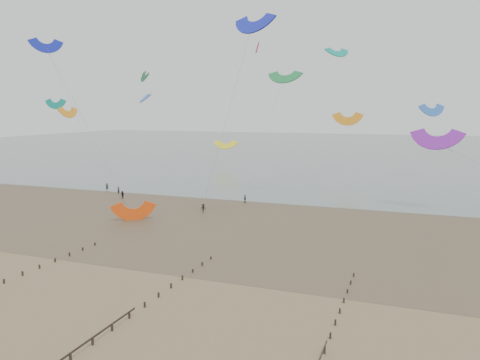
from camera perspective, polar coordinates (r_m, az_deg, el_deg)
name	(u,v)px	position (r m, az deg, el deg)	size (l,w,h in m)	color
ground	(132,288)	(53.00, -13.07, -12.72)	(500.00, 500.00, 0.00)	brown
sea_and_shore	(221,217)	(83.98, -2.37, -4.58)	(500.00, 665.00, 0.03)	#475654
kitesurfer_lead	(118,190)	(110.71, -14.59, -1.23)	(0.60, 0.40, 1.65)	black
kitesurfers	(376,207)	(92.02, 16.26, -3.23)	(102.82, 25.68, 1.73)	black
grounded_kite	(134,220)	(84.03, -12.80, -4.79)	(6.48, 3.39, 4.94)	#FF4E10
kites_airborne	(270,103)	(140.02, 3.70, 9.39)	(242.80, 129.20, 44.45)	orange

